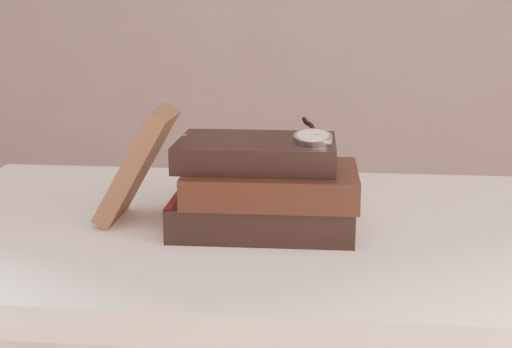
# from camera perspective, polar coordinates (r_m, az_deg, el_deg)

# --- Properties ---
(table) EXTENTS (1.00, 0.60, 0.75)m
(table) POSITION_cam_1_polar(r_m,az_deg,el_deg) (1.01, -0.19, -8.87)
(table) COLOR white
(table) RESTS_ON ground
(book_stack) EXTENTS (0.25, 0.17, 0.12)m
(book_stack) POSITION_cam_1_polar(r_m,az_deg,el_deg) (0.94, 0.69, -1.12)
(book_stack) COLOR black
(book_stack) RESTS_ON table
(journal) EXTENTS (0.11, 0.11, 0.16)m
(journal) POSITION_cam_1_polar(r_m,az_deg,el_deg) (0.98, -9.70, 0.75)
(journal) COLOR #472A1B
(journal) RESTS_ON table
(pocket_watch) EXTENTS (0.05, 0.15, 0.02)m
(pocket_watch) POSITION_cam_1_polar(r_m,az_deg,el_deg) (0.91, 4.65, 3.07)
(pocket_watch) COLOR silver
(pocket_watch) RESTS_ON book_stack
(eyeglasses) EXTENTS (0.10, 0.12, 0.05)m
(eyeglasses) POSITION_cam_1_polar(r_m,az_deg,el_deg) (1.02, -3.81, 0.86)
(eyeglasses) COLOR silver
(eyeglasses) RESTS_ON book_stack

